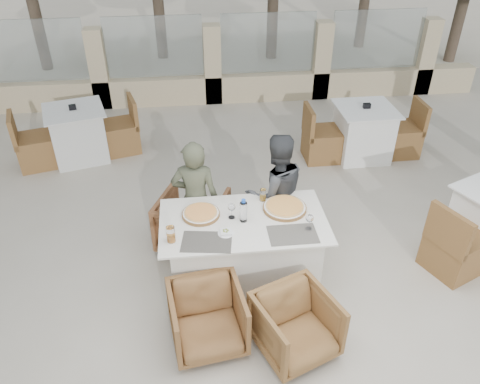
{
  "coord_description": "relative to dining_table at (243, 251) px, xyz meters",
  "views": [
    {
      "loc": [
        -0.44,
        -3.44,
        3.49
      ],
      "look_at": [
        -0.01,
        0.38,
        0.9
      ],
      "focal_mm": 35.0,
      "sensor_mm": 36.0,
      "label": 1
    }
  ],
  "objects": [
    {
      "name": "armchair_far_left",
      "position": [
        -0.49,
        0.64,
        -0.06
      ],
      "size": [
        0.91,
        0.92,
        0.65
      ],
      "primitive_type": "imported",
      "rotation": [
        0.0,
        0.0,
        2.75
      ],
      "color": "brown",
      "rests_on": "ground"
    },
    {
      "name": "pizza_right",
      "position": [
        0.43,
        0.14,
        0.41
      ],
      "size": [
        0.54,
        0.54,
        0.06
      ],
      "primitive_type": "cylinder",
      "rotation": [
        0.0,
        0.0,
        0.31
      ],
      "color": "orange",
      "rests_on": "dining_table"
    },
    {
      "name": "armchair_far_right",
      "position": [
        0.38,
        0.59,
        -0.11
      ],
      "size": [
        0.72,
        0.73,
        0.55
      ],
      "primitive_type": "imported",
      "rotation": [
        0.0,
        0.0,
        3.4
      ],
      "color": "olive",
      "rests_on": "ground"
    },
    {
      "name": "diner_left",
      "position": [
        -0.44,
        0.53,
        0.3
      ],
      "size": [
        0.54,
        0.39,
        1.36
      ],
      "primitive_type": "imported",
      "rotation": [
        0.0,
        0.0,
        3.0
      ],
      "color": "#4B4E39",
      "rests_on": "ground"
    },
    {
      "name": "armchair_near_right",
      "position": [
        0.35,
        -0.91,
        -0.09
      ],
      "size": [
        0.82,
        0.83,
        0.58
      ],
      "primitive_type": "imported",
      "rotation": [
        0.0,
        0.0,
        0.38
      ],
      "color": "brown",
      "rests_on": "ground"
    },
    {
      "name": "placemat_near_right",
      "position": [
        0.42,
        -0.26,
        0.39
      ],
      "size": [
        0.45,
        0.3,
        0.0
      ],
      "primitive_type": "cube",
      "rotation": [
        0.0,
        0.0,
        -0.0
      ],
      "color": "#5E5950",
      "rests_on": "dining_table"
    },
    {
      "name": "perimeter_wall_far",
      "position": [
        0.01,
        4.72,
        0.42
      ],
      "size": [
        10.0,
        0.34,
        1.6
      ],
      "primitive_type": null,
      "color": "beige",
      "rests_on": "ground"
    },
    {
      "name": "ground",
      "position": [
        0.01,
        -0.08,
        -0.39
      ],
      "size": [
        80.0,
        80.0,
        0.0
      ],
      "primitive_type": "plane",
      "color": "#BAB19F",
      "rests_on": "ground"
    },
    {
      "name": "dining_table",
      "position": [
        0.0,
        0.0,
        0.0
      ],
      "size": [
        1.6,
        0.9,
        0.77
      ],
      "primitive_type": null,
      "color": "silver",
      "rests_on": "ground"
    },
    {
      "name": "armchair_near_left",
      "position": [
        -0.41,
        -0.74,
        -0.09
      ],
      "size": [
        0.71,
        0.73,
        0.59
      ],
      "primitive_type": "imported",
      "rotation": [
        0.0,
        0.0,
        0.14
      ],
      "color": "brown",
      "rests_on": "ground"
    },
    {
      "name": "pizza_left",
      "position": [
        -0.4,
        0.13,
        0.41
      ],
      "size": [
        0.48,
        0.48,
        0.05
      ],
      "primitive_type": "cylinder",
      "rotation": [
        0.0,
        0.0,
        -0.41
      ],
      "color": "orange",
      "rests_on": "dining_table"
    },
    {
      "name": "wine_glass_centre",
      "position": [
        -0.11,
        0.06,
        0.48
      ],
      "size": [
        0.1,
        0.1,
        0.18
      ],
      "primitive_type": null,
      "rotation": [
        0.0,
        0.0,
        -0.33
      ],
      "color": "white",
      "rests_on": "dining_table"
    },
    {
      "name": "placemat_near_left",
      "position": [
        -0.37,
        -0.27,
        0.39
      ],
      "size": [
        0.49,
        0.36,
        0.0
      ],
      "primitive_type": "cube",
      "rotation": [
        0.0,
        0.0,
        -0.15
      ],
      "color": "#4F4A43",
      "rests_on": "dining_table"
    },
    {
      "name": "diner_right",
      "position": [
        0.41,
        0.54,
        0.3
      ],
      "size": [
        0.76,
        0.64,
        1.38
      ],
      "primitive_type": "imported",
      "rotation": [
        0.0,
        0.0,
        3.33
      ],
      "color": "#3C3E41",
      "rests_on": "ground"
    },
    {
      "name": "wine_glass_corner",
      "position": [
        0.59,
        -0.19,
        0.48
      ],
      "size": [
        0.09,
        0.09,
        0.18
      ],
      "primitive_type": null,
      "rotation": [
        0.0,
        0.0,
        -0.21
      ],
      "color": "white",
      "rests_on": "dining_table"
    },
    {
      "name": "bg_table_a",
      "position": [
        -2.09,
        2.83,
        0.0
      ],
      "size": [
        1.8,
        1.22,
        0.77
      ],
      "primitive_type": null,
      "rotation": [
        0.0,
        0.0,
        0.27
      ],
      "color": "silver",
      "rests_on": "ground"
    },
    {
      "name": "beer_glass_right",
      "position": [
        0.23,
        0.32,
        0.45
      ],
      "size": [
        0.08,
        0.08,
        0.13
      ],
      "primitive_type": "cylinder",
      "rotation": [
        0.0,
        0.0,
        -0.26
      ],
      "color": "#C7891C",
      "rests_on": "dining_table"
    },
    {
      "name": "beer_glass_left",
      "position": [
        -0.68,
        -0.22,
        0.46
      ],
      "size": [
        0.09,
        0.09,
        0.16
      ],
      "primitive_type": "cylinder",
      "rotation": [
        0.0,
        0.0,
        0.17
      ],
      "color": "orange",
      "rests_on": "dining_table"
    },
    {
      "name": "bg_table_b",
      "position": [
        2.05,
        2.41,
        0.0
      ],
      "size": [
        1.65,
        0.84,
        0.77
      ],
      "primitive_type": null,
      "rotation": [
        0.0,
        0.0,
        0.01
      ],
      "color": "white",
      "rests_on": "ground"
    },
    {
      "name": "water_bottle",
      "position": [
        -0.0,
        0.0,
        0.51
      ],
      "size": [
        0.09,
        0.09,
        0.24
      ],
      "primitive_type": "cylinder",
      "rotation": [
        0.0,
        0.0,
        0.3
      ],
      "color": "#A7C5DB",
      "rests_on": "dining_table"
    },
    {
      "name": "olive_dish",
      "position": [
        -0.19,
        -0.18,
        0.41
      ],
      "size": [
        0.12,
        0.12,
        0.04
      ],
      "primitive_type": null,
      "rotation": [
        0.0,
        0.0,
        0.05
      ],
      "color": "white",
      "rests_on": "dining_table"
    }
  ]
}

